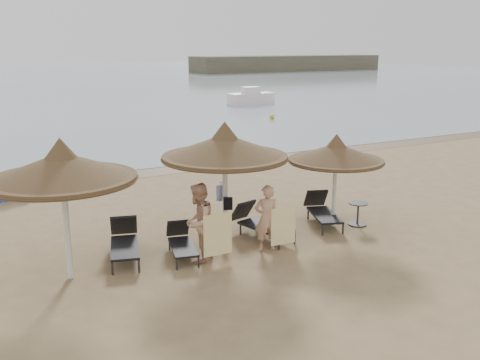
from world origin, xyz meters
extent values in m
plane|color=#977B51|center=(0.00, 0.00, 0.00)|extent=(160.00, 160.00, 0.00)
cube|color=brown|center=(0.00, 9.40, 0.00)|extent=(200.00, 1.60, 0.01)
cube|color=brown|center=(55.00, 80.00, 1.50)|extent=(40.00, 8.00, 3.00)
cube|color=white|center=(18.00, 30.00, 0.50)|extent=(4.00, 1.60, 1.00)
cube|color=white|center=(18.00, 30.00, 1.25)|extent=(1.50, 1.00, 0.60)
cylinder|color=silver|center=(-3.58, 0.28, 1.19)|extent=(0.14, 0.14, 2.37)
cone|color=brown|center=(-3.58, 0.28, 2.62)|extent=(3.28, 3.28, 0.62)
cone|color=brown|center=(-3.58, 0.28, 2.99)|extent=(0.79, 0.79, 0.51)
cylinder|color=brown|center=(-3.58, 0.28, 2.33)|extent=(3.21, 3.21, 0.11)
cylinder|color=silver|center=(0.53, 0.57, 1.20)|extent=(0.14, 0.14, 2.40)
cone|color=brown|center=(0.53, 0.57, 2.65)|extent=(3.32, 3.32, 0.63)
cone|color=brown|center=(0.53, 0.57, 3.03)|extent=(0.80, 0.80, 0.51)
cylinder|color=brown|center=(0.53, 0.57, 2.36)|extent=(3.25, 3.25, 0.11)
cylinder|color=silver|center=(3.95, 0.31, 1.00)|extent=(0.11, 0.11, 2.00)
cone|color=brown|center=(3.95, 0.31, 2.21)|extent=(2.76, 2.76, 0.52)
cone|color=brown|center=(3.95, 0.31, 2.52)|extent=(0.67, 0.67, 0.43)
cylinder|color=brown|center=(3.95, 0.31, 1.96)|extent=(2.71, 2.71, 0.10)
cylinder|color=#2B2B2E|center=(-2.70, -0.02, 0.15)|extent=(0.05, 0.05, 0.30)
cylinder|color=#2B2B2E|center=(-2.12, -0.19, 0.15)|extent=(0.05, 0.05, 0.30)
cylinder|color=#2B2B2E|center=(-2.29, 1.44, 0.15)|extent=(0.05, 0.05, 0.30)
cylinder|color=#2B2B2E|center=(-1.70, 1.27, 0.15)|extent=(0.05, 0.05, 0.30)
cube|color=black|center=(-2.19, 0.68, 0.34)|extent=(1.09, 1.75, 0.07)
cube|color=black|center=(-1.93, 1.60, 0.60)|extent=(0.77, 0.62, 0.62)
cylinder|color=#2B2B2E|center=(-1.28, -0.47, 0.13)|extent=(0.05, 0.05, 0.26)
cylinder|color=#2B2B2E|center=(-0.78, -0.59, 0.13)|extent=(0.05, 0.05, 0.26)
cylinder|color=#2B2B2E|center=(-0.98, 0.79, 0.13)|extent=(0.05, 0.05, 0.26)
cylinder|color=#2B2B2E|center=(-0.48, 0.67, 0.13)|extent=(0.05, 0.05, 0.26)
cube|color=black|center=(-0.87, 0.15, 0.29)|extent=(0.88, 1.49, 0.06)
cube|color=black|center=(-0.68, 0.94, 0.51)|extent=(0.65, 0.52, 0.53)
cylinder|color=#2B2B2E|center=(1.54, -0.52, 0.15)|extent=(0.05, 0.05, 0.30)
cylinder|color=#2B2B2E|center=(2.13, -0.38, 0.15)|extent=(0.05, 0.05, 0.30)
cylinder|color=#2B2B2E|center=(1.19, 0.94, 0.15)|extent=(0.05, 0.05, 0.30)
cylinder|color=#2B2B2E|center=(1.78, 1.08, 0.15)|extent=(0.05, 0.05, 0.30)
cube|color=black|center=(1.65, 0.33, 0.33)|extent=(1.02, 1.72, 0.06)
cube|color=black|center=(1.43, 1.25, 0.59)|extent=(0.75, 0.59, 0.61)
cylinder|color=#2B2B2E|center=(3.18, -0.21, 0.15)|extent=(0.05, 0.05, 0.30)
cylinder|color=#2B2B2E|center=(3.74, -0.41, 0.15)|extent=(0.05, 0.05, 0.30)
cylinder|color=#2B2B2E|center=(3.68, 1.19, 0.15)|extent=(0.05, 0.05, 0.30)
cylinder|color=#2B2B2E|center=(4.24, 0.99, 0.15)|extent=(0.05, 0.05, 0.30)
cube|color=black|center=(3.73, 0.44, 0.33)|extent=(1.16, 1.72, 0.06)
cube|color=black|center=(4.04, 1.32, 0.58)|extent=(0.77, 0.64, 0.60)
cylinder|color=#2B2B2E|center=(4.63, 0.03, 0.02)|extent=(0.53, 0.53, 0.04)
cylinder|color=#2B2B2E|center=(4.63, 0.03, 0.34)|extent=(0.06, 0.06, 0.64)
cylinder|color=#2B2B2E|center=(4.63, 0.03, 0.67)|extent=(0.56, 0.56, 0.03)
imported|color=tan|center=(-0.59, -0.21, 1.14)|extent=(1.23, 1.22, 2.29)
imported|color=tan|center=(1.22, -0.42, 1.02)|extent=(1.07, 0.86, 2.04)
cube|color=yellow|center=(-0.24, -0.56, 0.73)|extent=(0.76, 0.02, 1.06)
cube|color=yellow|center=(1.57, -0.67, 0.68)|extent=(0.70, 0.07, 0.99)
cube|color=silver|center=(0.53, 0.75, 1.36)|extent=(0.34, 0.22, 0.41)
cube|color=black|center=(0.53, 0.41, 1.15)|extent=(0.25, 0.17, 0.34)
cube|color=#2C48AD|center=(-4.40, 8.20, 0.27)|extent=(2.25, 1.45, 0.54)
sphere|color=gold|center=(14.55, 20.85, 0.18)|extent=(0.36, 0.36, 0.36)
camera|label=1|loc=(-5.56, -11.51, 5.19)|focal=40.00mm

